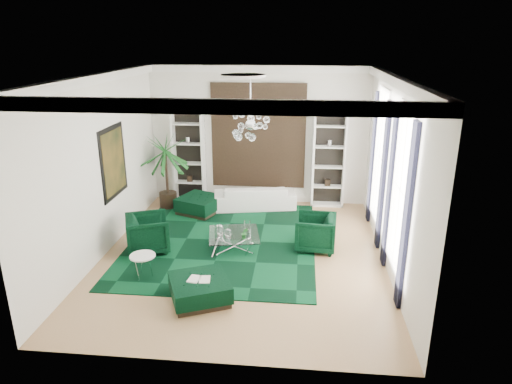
# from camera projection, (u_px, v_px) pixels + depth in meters

# --- Properties ---
(floor) EXTENTS (6.00, 7.00, 0.02)m
(floor) POSITION_uv_depth(u_px,v_px,m) (243.00, 255.00, 9.93)
(floor) COLOR tan
(floor) RESTS_ON ground
(ceiling) EXTENTS (6.00, 7.00, 0.02)m
(ceiling) POSITION_uv_depth(u_px,v_px,m) (241.00, 75.00, 8.70)
(ceiling) COLOR white
(ceiling) RESTS_ON ground
(wall_back) EXTENTS (6.00, 0.02, 3.80)m
(wall_back) POSITION_uv_depth(u_px,v_px,m) (258.00, 136.00, 12.62)
(wall_back) COLOR silver
(wall_back) RESTS_ON ground
(wall_front) EXTENTS (6.00, 0.02, 3.80)m
(wall_front) POSITION_uv_depth(u_px,v_px,m) (208.00, 245.00, 6.01)
(wall_front) COLOR silver
(wall_front) RESTS_ON ground
(wall_left) EXTENTS (0.02, 7.00, 3.80)m
(wall_left) POSITION_uv_depth(u_px,v_px,m) (101.00, 167.00, 9.60)
(wall_left) COLOR silver
(wall_left) RESTS_ON ground
(wall_right) EXTENTS (0.02, 7.00, 3.80)m
(wall_right) POSITION_uv_depth(u_px,v_px,m) (393.00, 175.00, 9.03)
(wall_right) COLOR silver
(wall_right) RESTS_ON ground
(crown_molding) EXTENTS (6.00, 7.00, 0.18)m
(crown_molding) POSITION_uv_depth(u_px,v_px,m) (241.00, 81.00, 8.73)
(crown_molding) COLOR white
(crown_molding) RESTS_ON ceiling
(ceiling_medallion) EXTENTS (0.90, 0.90, 0.05)m
(ceiling_medallion) POSITION_uv_depth(u_px,v_px,m) (243.00, 76.00, 8.99)
(ceiling_medallion) COLOR white
(ceiling_medallion) RESTS_ON ceiling
(tapestry) EXTENTS (2.50, 0.06, 2.80)m
(tapestry) POSITION_uv_depth(u_px,v_px,m) (258.00, 136.00, 12.57)
(tapestry) COLOR black
(tapestry) RESTS_ON wall_back
(shelving_left) EXTENTS (0.90, 0.38, 2.80)m
(shelving_left) POSITION_uv_depth(u_px,v_px,m) (189.00, 153.00, 12.78)
(shelving_left) COLOR white
(shelving_left) RESTS_ON floor
(shelving_right) EXTENTS (0.90, 0.38, 2.80)m
(shelving_right) POSITION_uv_depth(u_px,v_px,m) (329.00, 157.00, 12.41)
(shelving_right) COLOR white
(shelving_right) RESTS_ON floor
(painting) EXTENTS (0.04, 1.30, 1.60)m
(painting) POSITION_uv_depth(u_px,v_px,m) (114.00, 162.00, 10.18)
(painting) COLOR black
(painting) RESTS_ON wall_left
(window_near) EXTENTS (0.03, 1.10, 2.90)m
(window_near) POSITION_uv_depth(u_px,v_px,m) (401.00, 189.00, 8.18)
(window_near) COLOR white
(window_near) RESTS_ON wall_right
(curtain_near_a) EXTENTS (0.07, 0.30, 3.25)m
(curtain_near_a) POSITION_uv_depth(u_px,v_px,m) (406.00, 219.00, 7.53)
(curtain_near_a) COLOR black
(curtain_near_a) RESTS_ON floor
(curtain_near_b) EXTENTS (0.07, 0.30, 3.25)m
(curtain_near_b) POSITION_uv_depth(u_px,v_px,m) (390.00, 189.00, 9.00)
(curtain_near_b) COLOR black
(curtain_near_b) RESTS_ON floor
(window_far) EXTENTS (0.03, 1.10, 2.90)m
(window_far) POSITION_uv_depth(u_px,v_px,m) (380.00, 156.00, 10.44)
(window_far) COLOR white
(window_far) RESTS_ON wall_right
(curtain_far_a) EXTENTS (0.07, 0.30, 3.25)m
(curtain_far_a) POSITION_uv_depth(u_px,v_px,m) (383.00, 177.00, 9.79)
(curtain_far_a) COLOR black
(curtain_far_a) RESTS_ON floor
(curtain_far_b) EXTENTS (0.07, 0.30, 3.25)m
(curtain_far_b) POSITION_uv_depth(u_px,v_px,m) (373.00, 158.00, 11.26)
(curtain_far_b) COLOR black
(curtain_far_b) RESTS_ON floor
(rug) EXTENTS (4.20, 5.00, 0.02)m
(rug) POSITION_uv_depth(u_px,v_px,m) (223.00, 240.00, 10.60)
(rug) COLOR black
(rug) RESTS_ON floor
(sofa) EXTENTS (2.33, 1.28, 0.64)m
(sofa) POSITION_uv_depth(u_px,v_px,m) (255.00, 197.00, 12.56)
(sofa) COLOR white
(sofa) RESTS_ON floor
(armchair_left) EXTENTS (1.17, 1.15, 0.82)m
(armchair_left) POSITION_uv_depth(u_px,v_px,m) (148.00, 233.00, 10.00)
(armchair_left) COLOR black
(armchair_left) RESTS_ON floor
(armchair_right) EXTENTS (0.95, 0.92, 0.79)m
(armchair_right) POSITION_uv_depth(u_px,v_px,m) (315.00, 232.00, 10.08)
(armchair_right) COLOR black
(armchair_right) RESTS_ON floor
(coffee_table) EXTENTS (1.27, 1.27, 0.37)m
(coffee_table) POSITION_uv_depth(u_px,v_px,m) (234.00, 242.00, 10.12)
(coffee_table) COLOR white
(coffee_table) RESTS_ON floor
(ottoman_side) EXTENTS (1.30, 1.30, 0.44)m
(ottoman_side) POSITION_uv_depth(u_px,v_px,m) (200.00, 205.00, 12.23)
(ottoman_side) COLOR black
(ottoman_side) RESTS_ON floor
(ottoman_front) EXTENTS (1.32, 1.32, 0.40)m
(ottoman_front) POSITION_uv_depth(u_px,v_px,m) (200.00, 290.00, 8.18)
(ottoman_front) COLOR black
(ottoman_front) RESTS_ON floor
(book) EXTENTS (0.40, 0.27, 0.03)m
(book) POSITION_uv_depth(u_px,v_px,m) (199.00, 279.00, 8.11)
(book) COLOR white
(book) RESTS_ON ottoman_front
(side_table) EXTENTS (0.52, 0.52, 0.48)m
(side_table) POSITION_uv_depth(u_px,v_px,m) (144.00, 267.00, 8.90)
(side_table) COLOR white
(side_table) RESTS_ON floor
(palm) EXTENTS (1.80, 1.80, 2.60)m
(palm) POSITION_uv_depth(u_px,v_px,m) (166.00, 162.00, 12.28)
(palm) COLOR #19591E
(palm) RESTS_ON floor
(chandelier) EXTENTS (1.08, 1.08, 0.77)m
(chandelier) POSITION_uv_depth(u_px,v_px,m) (251.00, 125.00, 9.01)
(chandelier) COLOR white
(chandelier) RESTS_ON ceiling
(table_plant) EXTENTS (0.15, 0.13, 0.26)m
(table_plant) POSITION_uv_depth(u_px,v_px,m) (245.00, 233.00, 9.78)
(table_plant) COLOR #19591E
(table_plant) RESTS_ON coffee_table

